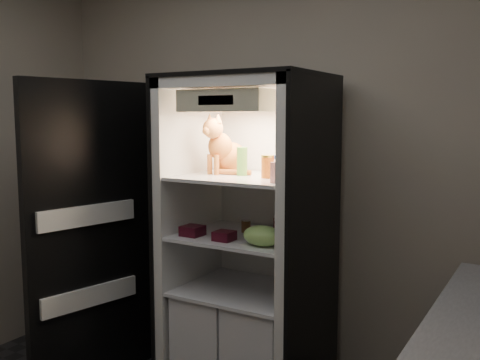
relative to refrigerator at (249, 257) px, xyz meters
The scene contains 16 objects.
room_shell 1.61m from the refrigerator, 90.00° to the right, with size 3.60×3.60×3.60m.
refrigerator is the anchor object (origin of this frame).
fridge_door 0.97m from the refrigerator, 151.89° to the right, with size 0.25×0.86×1.85m.
tabby_cat 0.66m from the refrigerator, behind, with size 0.31×0.36×0.37m.
parmesan_shaker 0.58m from the refrigerator, 117.86° to the right, with size 0.06×0.06×0.17m.
mayo_tub 0.57m from the refrigerator, 43.61° to the left, with size 0.08×0.08×0.11m.
salsa_jar 0.59m from the refrigerator, 27.50° to the right, with size 0.07×0.07×0.13m.
pepper_jar 0.66m from the refrigerator, ahead, with size 0.12×0.12×0.20m.
cream_carton 0.69m from the refrigerator, 38.45° to the right, with size 0.06×0.06×0.11m, color white.
soda_can_a 0.28m from the refrigerator, ahead, with size 0.06×0.06×0.11m.
soda_can_b 0.32m from the refrigerator, ahead, with size 0.06×0.06×0.11m.
soda_can_c 0.36m from the refrigerator, 24.95° to the right, with size 0.07×0.07×0.13m.
condiment_jar 0.19m from the refrigerator, behind, with size 0.06×0.06×0.08m.
grape_bag 0.39m from the refrigerator, 47.98° to the right, with size 0.22×0.16×0.11m, color #93C95E.
berry_box_left 0.39m from the refrigerator, 136.22° to the right, with size 0.12×0.12×0.06m, color #450B1D.
berry_box_right 0.30m from the refrigerator, 95.36° to the right, with size 0.11×0.11×0.05m, color #450B1D.
Camera 1 is at (1.56, -1.35, 1.64)m, focal length 40.00 mm.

